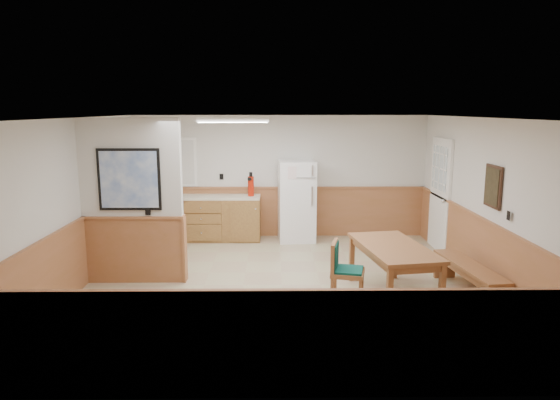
{
  "coord_description": "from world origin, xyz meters",
  "views": [
    {
      "loc": [
        -0.11,
        -7.19,
        2.63
      ],
      "look_at": [
        -0.02,
        0.4,
        1.23
      ],
      "focal_mm": 32.0,
      "sensor_mm": 36.0,
      "label": 1
    }
  ],
  "objects_px": {
    "dining_table": "(393,252)",
    "soap_bottle": "(170,191)",
    "refrigerator": "(297,201)",
    "dining_chair": "(341,267)",
    "dining_bench": "(469,272)",
    "fire_extinguisher": "(251,186)"
  },
  "relations": [
    {
      "from": "dining_table",
      "to": "soap_bottle",
      "type": "bearing_deg",
      "value": 130.39
    },
    {
      "from": "refrigerator",
      "to": "dining_chair",
      "type": "bearing_deg",
      "value": -85.47
    },
    {
      "from": "soap_bottle",
      "to": "refrigerator",
      "type": "bearing_deg",
      "value": -1.76
    },
    {
      "from": "dining_chair",
      "to": "soap_bottle",
      "type": "relative_size",
      "value": 4.33
    },
    {
      "from": "dining_bench",
      "to": "soap_bottle",
      "type": "bearing_deg",
      "value": 140.35
    },
    {
      "from": "fire_extinguisher",
      "to": "soap_bottle",
      "type": "relative_size",
      "value": 2.45
    },
    {
      "from": "dining_chair",
      "to": "fire_extinguisher",
      "type": "relative_size",
      "value": 1.77
    },
    {
      "from": "dining_table",
      "to": "fire_extinguisher",
      "type": "relative_size",
      "value": 3.64
    },
    {
      "from": "dining_bench",
      "to": "dining_chair",
      "type": "height_order",
      "value": "dining_chair"
    },
    {
      "from": "dining_table",
      "to": "fire_extinguisher",
      "type": "bearing_deg",
      "value": 114.67
    },
    {
      "from": "refrigerator",
      "to": "fire_extinguisher",
      "type": "distance_m",
      "value": 0.97
    },
    {
      "from": "dining_bench",
      "to": "soap_bottle",
      "type": "height_order",
      "value": "soap_bottle"
    },
    {
      "from": "refrigerator",
      "to": "soap_bottle",
      "type": "bearing_deg",
      "value": 174.62
    },
    {
      "from": "soap_bottle",
      "to": "fire_extinguisher",
      "type": "bearing_deg",
      "value": -1.03
    },
    {
      "from": "dining_chair",
      "to": "soap_bottle",
      "type": "height_order",
      "value": "soap_bottle"
    },
    {
      "from": "dining_table",
      "to": "dining_chair",
      "type": "relative_size",
      "value": 2.06
    },
    {
      "from": "refrigerator",
      "to": "fire_extinguisher",
      "type": "relative_size",
      "value": 3.35
    },
    {
      "from": "refrigerator",
      "to": "dining_table",
      "type": "xyz_separation_m",
      "value": [
        1.22,
        -3.14,
        -0.15
      ]
    },
    {
      "from": "refrigerator",
      "to": "dining_table",
      "type": "bearing_deg",
      "value": -72.43
    },
    {
      "from": "dining_chair",
      "to": "soap_bottle",
      "type": "xyz_separation_m",
      "value": [
        -3.02,
        3.38,
        0.5
      ]
    },
    {
      "from": "refrigerator",
      "to": "soap_bottle",
      "type": "distance_m",
      "value": 2.56
    },
    {
      "from": "refrigerator",
      "to": "dining_table",
      "type": "relative_size",
      "value": 0.92
    }
  ]
}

